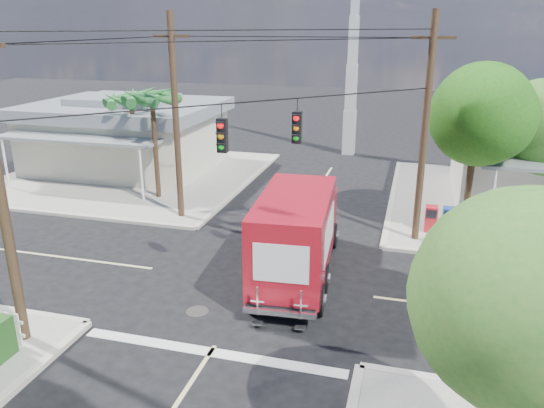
% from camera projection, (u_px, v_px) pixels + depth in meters
% --- Properties ---
extents(ground, '(120.00, 120.00, 0.00)m').
position_uv_depth(ground, '(257.00, 282.00, 18.33)').
color(ground, black).
rests_on(ground, ground).
extents(sidewalk_ne, '(14.12, 14.12, 0.14)m').
position_uv_depth(sidewalk_ne, '(538.00, 208.00, 25.52)').
color(sidewalk_ne, gray).
rests_on(sidewalk_ne, ground).
extents(sidewalk_nw, '(14.12, 14.12, 0.14)m').
position_uv_depth(sidewalk_nw, '(133.00, 176.00, 30.98)').
color(sidewalk_nw, gray).
rests_on(sidewalk_nw, ground).
extents(road_markings, '(32.00, 32.00, 0.01)m').
position_uv_depth(road_markings, '(243.00, 302.00, 16.99)').
color(road_markings, beige).
rests_on(road_markings, ground).
extents(building_nw, '(10.80, 10.20, 4.30)m').
position_uv_depth(building_nw, '(127.00, 133.00, 32.01)').
color(building_nw, beige).
rests_on(building_nw, sidewalk_nw).
extents(radio_tower, '(0.80, 0.80, 17.00)m').
position_uv_depth(radio_tower, '(352.00, 70.00, 34.66)').
color(radio_tower, silver).
rests_on(radio_tower, ground).
extents(tree_ne_front, '(4.21, 4.14, 6.66)m').
position_uv_depth(tree_ne_front, '(477.00, 122.00, 21.16)').
color(tree_ne_front, '#422D1C').
rests_on(tree_ne_front, sidewalk_ne).
extents(tree_ne_back, '(3.77, 3.66, 5.82)m').
position_uv_depth(tree_ne_back, '(535.00, 129.00, 22.71)').
color(tree_ne_back, '#422D1C').
rests_on(tree_ne_back, sidewalk_ne).
extents(tree_se, '(3.67, 3.54, 5.62)m').
position_uv_depth(tree_se, '(535.00, 309.00, 8.66)').
color(tree_se, '#422D1C').
rests_on(tree_se, sidewalk_se).
extents(palm_nw_front, '(3.01, 3.08, 5.59)m').
position_uv_depth(palm_nw_front, '(152.00, 99.00, 25.44)').
color(palm_nw_front, '#422D1C').
rests_on(palm_nw_front, sidewalk_nw).
extents(palm_nw_back, '(3.01, 3.08, 5.19)m').
position_uv_depth(palm_nw_back, '(131.00, 101.00, 27.43)').
color(palm_nw_back, '#422D1C').
rests_on(palm_nw_back, sidewalk_nw).
extents(utility_poles, '(12.00, 10.68, 9.00)m').
position_uv_depth(utility_poles, '(226.00, 137.00, 18.69)').
color(utility_poles, '#473321').
rests_on(utility_poles, ground).
extents(vending_boxes, '(1.90, 0.50, 1.10)m').
position_uv_depth(vending_boxes, '(448.00, 220.00, 22.14)').
color(vending_boxes, red).
rests_on(vending_boxes, sidewalk_ne).
extents(delivery_truck, '(2.86, 7.49, 3.18)m').
position_uv_depth(delivery_truck, '(297.00, 233.00, 18.28)').
color(delivery_truck, black).
rests_on(delivery_truck, ground).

